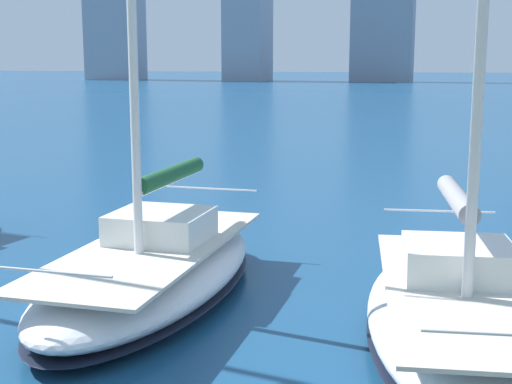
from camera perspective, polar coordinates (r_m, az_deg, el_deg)
city_skyline at (r=161.80m, az=13.02°, el=14.66°), size 171.66×21.18×45.00m
sailboat_grey at (r=11.46m, az=15.99°, el=-9.18°), size 3.86×7.41×9.14m
sailboat_forest at (r=13.42m, az=-8.23°, el=-5.92°), size 3.07×7.53×11.09m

